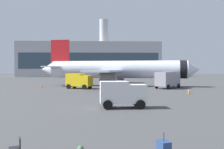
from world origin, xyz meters
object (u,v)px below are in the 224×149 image
object	(u,v)px
cargo_van	(122,93)
fuel_truck	(168,79)
safety_cone_far	(189,91)
rolling_suitcase	(164,149)
safety_cone_mid	(111,84)
gate_chair	(17,147)
safety_cone_outer	(42,85)
service_truck	(79,80)
safety_cone_near	(121,84)
airplane_at_gate	(117,70)

from	to	relation	value
cargo_van	fuel_truck	bearing A→B (deg)	66.47
safety_cone_far	rolling_suitcase	distance (m)	30.23
fuel_truck	safety_cone_mid	world-z (taller)	fuel_truck
safety_cone_mid	gate_chair	size ratio (longest dim) A/B	0.71
safety_cone_far	safety_cone_outer	distance (m)	29.93
service_truck	fuel_truck	distance (m)	17.20
safety_cone_outer	gate_chair	world-z (taller)	gate_chair
safety_cone_far	rolling_suitcase	size ratio (longest dim) A/B	0.69
service_truck	safety_cone_outer	size ratio (longest dim) A/B	6.30
gate_chair	service_truck	bearing A→B (deg)	91.11
fuel_truck	safety_cone_mid	distance (m)	14.19
cargo_van	safety_cone_mid	distance (m)	34.10
fuel_truck	safety_cone_near	distance (m)	13.52
airplane_at_gate	safety_cone_outer	distance (m)	16.33
service_truck	safety_cone_far	bearing A→B (deg)	-31.20
rolling_suitcase	gate_chair	bearing A→B (deg)	177.83
service_truck	cargo_van	bearing A→B (deg)	-75.65
cargo_van	gate_chair	bearing A→B (deg)	-111.83
airplane_at_gate	safety_cone_near	bearing A→B (deg)	69.63
cargo_van	gate_chair	distance (m)	15.07
safety_cone_far	fuel_truck	bearing A→B (deg)	92.68
safety_cone_near	rolling_suitcase	bearing A→B (deg)	-92.18
service_truck	cargo_van	world-z (taller)	service_truck
airplane_at_gate	safety_cone_near	size ratio (longest dim) A/B	50.36
fuel_truck	safety_cone_far	size ratio (longest dim) A/B	7.99
service_truck	fuel_truck	size ratio (longest dim) A/B	0.87
fuel_truck	gate_chair	size ratio (longest dim) A/B	7.02
safety_cone_far	rolling_suitcase	xyz separation A→B (m)	(-10.73, -28.26, 0.02)
service_truck	safety_cone_near	distance (m)	13.98
safety_cone_near	safety_cone_far	xyz separation A→B (m)	(8.83, -21.45, 0.03)
fuel_truck	rolling_suitcase	size ratio (longest dim) A/B	5.49
airplane_at_gate	fuel_truck	size ratio (longest dim) A/B	5.87
safety_cone_mid	fuel_truck	bearing A→B (deg)	-40.30
airplane_at_gate	fuel_truck	xyz separation A→B (m)	(9.53, -7.31, -1.88)
cargo_van	rolling_suitcase	distance (m)	14.25
fuel_truck	safety_cone_far	distance (m)	10.99
airplane_at_gate	service_truck	xyz separation A→B (m)	(-7.67, -7.47, -2.05)
airplane_at_gate	safety_cone_mid	xyz separation A→B (m)	(-1.23, 1.82, -3.35)
fuel_truck	safety_cone_mid	size ratio (longest dim) A/B	9.84
safety_cone_near	safety_cone_far	world-z (taller)	safety_cone_far
airplane_at_gate	cargo_van	xyz separation A→B (m)	(-1.33, -32.26, -2.21)
airplane_at_gate	safety_cone_far	distance (m)	21.04
airplane_at_gate	safety_cone_far	bearing A→B (deg)	-61.10
service_truck	safety_cone_mid	distance (m)	11.38
service_truck	gate_chair	size ratio (longest dim) A/B	6.14
safety_cone_near	safety_cone_outer	bearing A→B (deg)	-159.81
service_truck	safety_cone_near	world-z (taller)	service_truck
gate_chair	safety_cone_outer	bearing A→B (deg)	101.51
safety_cone_outer	airplane_at_gate	bearing A→B (deg)	10.71
safety_cone_far	service_truck	bearing A→B (deg)	148.80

